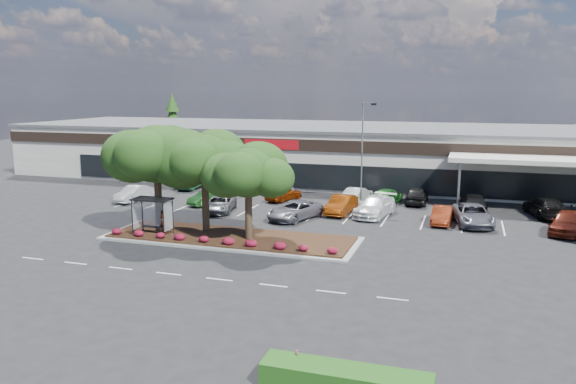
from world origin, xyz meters
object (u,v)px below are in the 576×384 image
(survey_stake, at_px, (296,360))
(light_pole, at_px, (363,160))
(car_1, at_px, (220,204))
(car_0, at_px, (134,194))

(survey_stake, bearing_deg, light_pole, 96.19)
(light_pole, distance_m, car_1, 13.45)
(light_pole, relative_size, car_0, 2.12)
(light_pole, bearing_deg, car_0, -167.13)
(light_pole, height_order, car_0, light_pole)
(survey_stake, relative_size, car_1, 0.22)
(survey_stake, height_order, car_1, car_1)
(car_1, bearing_deg, light_pole, 17.75)
(light_pole, xyz_separation_m, car_0, (-20.96, -4.79, -3.41))
(light_pole, distance_m, car_0, 21.77)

